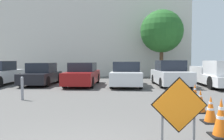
# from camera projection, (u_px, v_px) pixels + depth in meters

# --- Properties ---
(ground_plane) EXTENTS (96.00, 96.00, 0.00)m
(ground_plane) POSITION_uv_depth(u_px,v_px,m) (108.00, 88.00, 12.96)
(ground_plane) COLOR #565451
(road_closed_sign) EXTENTS (1.03, 0.20, 1.33)m
(road_closed_sign) POSITION_uv_depth(u_px,v_px,m) (179.00, 111.00, 3.98)
(road_closed_sign) COLOR black
(road_closed_sign) RESTS_ON ground_plane
(traffic_cone_nearest) EXTENTS (0.44, 0.44, 0.83)m
(traffic_cone_nearest) POSITION_uv_depth(u_px,v_px,m) (221.00, 118.00, 4.65)
(traffic_cone_nearest) COLOR black
(traffic_cone_nearest) RESTS_ON ground_plane
(traffic_cone_second) EXTENTS (0.42, 0.42, 0.70)m
(traffic_cone_second) POSITION_uv_depth(u_px,v_px,m) (211.00, 109.00, 5.71)
(traffic_cone_second) COLOR black
(traffic_cone_second) RESTS_ON ground_plane
(traffic_cone_third) EXTENTS (0.45, 0.45, 0.71)m
(traffic_cone_third) POSITION_uv_depth(u_px,v_px,m) (200.00, 101.00, 6.81)
(traffic_cone_third) COLOR black
(traffic_cone_third) RESTS_ON ground_plane
(traffic_cone_fourth) EXTENTS (0.38, 0.38, 0.77)m
(traffic_cone_fourth) POSITION_uv_depth(u_px,v_px,m) (195.00, 94.00, 8.07)
(traffic_cone_fourth) COLOR black
(traffic_cone_fourth) RESTS_ON ground_plane
(parked_car_second) EXTENTS (1.81, 4.15, 1.45)m
(parked_car_second) POSITION_uv_depth(u_px,v_px,m) (42.00, 75.00, 14.52)
(parked_car_second) COLOR black
(parked_car_second) RESTS_ON ground_plane
(parked_car_third) EXTENTS (1.88, 4.46, 1.47)m
(parked_car_third) POSITION_uv_depth(u_px,v_px,m) (83.00, 75.00, 14.06)
(parked_car_third) COLOR maroon
(parked_car_third) RESTS_ON ground_plane
(parked_car_fourth) EXTENTS (2.03, 4.33, 1.53)m
(parked_car_fourth) POSITION_uv_depth(u_px,v_px,m) (126.00, 75.00, 13.75)
(parked_car_fourth) COLOR silver
(parked_car_fourth) RESTS_ON ground_plane
(parked_car_fifth) EXTENTS (1.94, 4.13, 1.62)m
(parked_car_fifth) POSITION_uv_depth(u_px,v_px,m) (170.00, 74.00, 13.94)
(parked_car_fifth) COLOR silver
(parked_car_fifth) RESTS_ON ground_plane
(pickup_truck) EXTENTS (2.20, 5.43, 1.61)m
(pickup_truck) POSITION_uv_depth(u_px,v_px,m) (219.00, 75.00, 13.27)
(pickup_truck) COLOR silver
(pickup_truck) RESTS_ON ground_plane
(bollard_nearest) EXTENTS (0.12, 0.12, 0.96)m
(bollard_nearest) POSITION_uv_depth(u_px,v_px,m) (22.00, 88.00, 8.91)
(bollard_nearest) COLOR gray
(bollard_nearest) RESTS_ON ground_plane
(building_facade_backdrop) EXTENTS (19.18, 5.00, 8.05)m
(building_facade_backdrop) POSITION_uv_depth(u_px,v_px,m) (96.00, 38.00, 23.91)
(building_facade_backdrop) COLOR beige
(building_facade_backdrop) RESTS_ON ground_plane
(street_tree_behind_lot) EXTENTS (3.72, 3.72, 6.01)m
(street_tree_behind_lot) POSITION_uv_depth(u_px,v_px,m) (162.00, 31.00, 19.05)
(street_tree_behind_lot) COLOR #513823
(street_tree_behind_lot) RESTS_ON ground_plane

